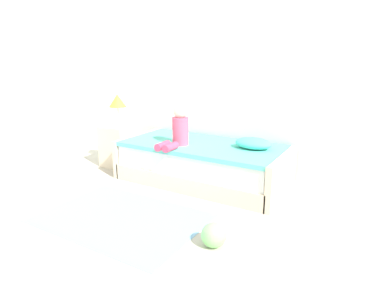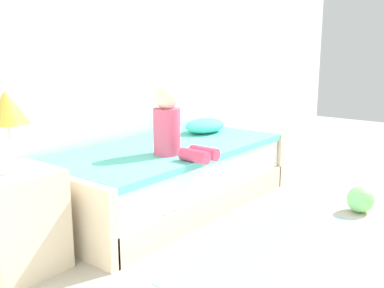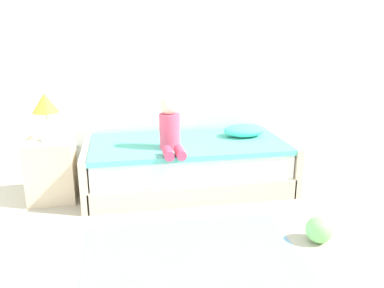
{
  "view_description": "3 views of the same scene",
  "coord_description": "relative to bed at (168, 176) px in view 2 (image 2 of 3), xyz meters",
  "views": [
    {
      "loc": [
        1.26,
        -1.48,
        1.52
      ],
      "look_at": [
        -0.66,
        1.75,
        0.55
      ],
      "focal_mm": 30.69,
      "sensor_mm": 36.0,
      "label": 1
    },
    {
      "loc": [
        -3.25,
        -0.31,
        1.29
      ],
      "look_at": [
        -0.66,
        1.75,
        0.55
      ],
      "focal_mm": 41.6,
      "sensor_mm": 36.0,
      "label": 2
    },
    {
      "loc": [
        -1.32,
        -1.81,
        1.63
      ],
      "look_at": [
        -0.66,
        1.75,
        0.55
      ],
      "focal_mm": 36.63,
      "sensor_mm": 36.0,
      "label": 3
    }
  ],
  "objects": [
    {
      "name": "wall_rear",
      "position": [
        0.66,
        0.6,
        1.2
      ],
      "size": [
        7.2,
        0.1,
        2.9
      ],
      "primitive_type": "cube",
      "color": "silver",
      "rests_on": "ground"
    },
    {
      "name": "toy_ball",
      "position": [
        0.82,
        -1.29,
        -0.14
      ],
      "size": [
        0.21,
        0.21,
        0.21
      ],
      "primitive_type": "sphere",
      "color": "#7FD872",
      "rests_on": "ground"
    },
    {
      "name": "child_figure",
      "position": [
        -0.21,
        -0.23,
        0.46
      ],
      "size": [
        0.2,
        0.51,
        0.5
      ],
      "color": "#E04C6B",
      "rests_on": "bed"
    },
    {
      "name": "bed",
      "position": [
        0.0,
        0.0,
        0.0
      ],
      "size": [
        2.11,
        1.0,
        0.5
      ],
      "color": "beige",
      "rests_on": "ground"
    },
    {
      "name": "table_lamp",
      "position": [
        -1.35,
        -0.04,
        0.69
      ],
      "size": [
        0.24,
        0.24,
        0.45
      ],
      "color": "silver",
      "rests_on": "nightstand"
    },
    {
      "name": "pillow",
      "position": [
        0.63,
        0.1,
        0.32
      ],
      "size": [
        0.44,
        0.3,
        0.13
      ],
      "primitive_type": "ellipsoid",
      "color": "#4CCCBC",
      "rests_on": "bed"
    },
    {
      "name": "area_rug",
      "position": [
        -0.19,
        -1.3,
        -0.24
      ],
      "size": [
        1.6,
        1.1,
        0.01
      ],
      "primitive_type": "cube",
      "color": "#7AA8CC",
      "rests_on": "ground"
    },
    {
      "name": "nightstand",
      "position": [
        -1.35,
        -0.04,
        0.05
      ],
      "size": [
        0.44,
        0.44,
        0.6
      ],
      "primitive_type": "cube",
      "color": "beige",
      "rests_on": "ground"
    }
  ]
}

